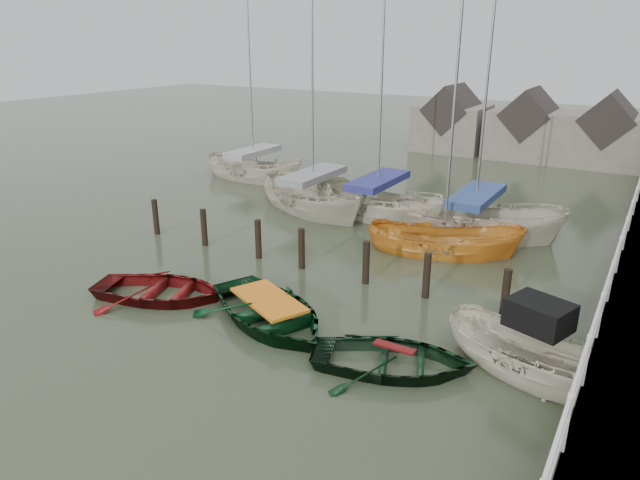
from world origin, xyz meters
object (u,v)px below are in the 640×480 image
Objects in this scene: rowboat_green at (269,323)px; sailboat_c at (443,252)px; motorboat at (530,373)px; sailboat_a at (313,209)px; rowboat_dkgreen at (393,369)px; rowboat_red at (162,298)px; sailboat_d at (473,233)px; sailboat_b at (377,215)px; sailboat_e at (254,177)px.

sailboat_c reaches higher than rowboat_green.
sailboat_a is (-11.28, 8.70, -0.03)m from motorboat.
rowboat_green reaches higher than rowboat_dkgreen.
sailboat_c is (5.84, 8.05, 0.02)m from rowboat_red.
motorboat is at bearing -102.28° from rowboat_red.
sailboat_b is at bearing 80.77° from sailboat_d.
rowboat_red is at bearing -174.34° from sailboat_b.
sailboat_b reaches higher than rowboat_green.
rowboat_red is 0.89× the size of rowboat_green.
rowboat_dkgreen is 0.35× the size of sailboat_a.
sailboat_b reaches higher than sailboat_d.
rowboat_green is 0.42× the size of sailboat_e.
rowboat_green is at bearing -103.74° from rowboat_red.
rowboat_dkgreen is (7.49, 0.05, 0.00)m from rowboat_red.
rowboat_green is 0.42× the size of sailboat_a.
rowboat_dkgreen is 8.17m from sailboat_c.
sailboat_c is at bearing -82.96° from sailboat_a.
motorboat is at bearing -84.45° from rowboat_dkgreen.
sailboat_c is (2.19, 7.64, 0.02)m from rowboat_green.
rowboat_dkgreen is at bearing -70.40° from rowboat_green.
rowboat_red is 10.95m from sailboat_b.
rowboat_green is at bearing -130.51° from sailboat_a.
rowboat_red is 10.17m from sailboat_a.
rowboat_red is at bearing 116.84° from motorboat.
sailboat_a reaches higher than motorboat.
sailboat_c is at bearing 8.98° from rowboat_green.
sailboat_b is (-8.42, 9.36, -0.03)m from motorboat.
rowboat_green is 1.19× the size of rowboat_dkgreen.
sailboat_c is at bearing -109.10° from sailboat_b.
rowboat_red is at bearing 69.80° from rowboat_dkgreen.
rowboat_red is 0.35× the size of sailboat_d.
motorboat is (10.29, 1.42, 0.09)m from rowboat_red.
rowboat_dkgreen is 0.38× the size of sailboat_c.
rowboat_green is at bearing -138.09° from sailboat_e.
sailboat_b is at bearing -104.34° from sailboat_e.
rowboat_red is 0.85× the size of motorboat.
motorboat is 21.05m from sailboat_e.
motorboat is at bearing -161.85° from sailboat_d.
sailboat_e is at bearing 88.06° from sailboat_b.
rowboat_dkgreen is 3.11m from motorboat.
rowboat_green is at bearing 147.42° from sailboat_c.
sailboat_d is 1.08× the size of sailboat_e.
rowboat_green is 16.86m from sailboat_e.
rowboat_red is 1.06× the size of rowboat_dkgreen.
rowboat_red reaches higher than rowboat_dkgreen.
sailboat_e is (-13.08, 2.99, 0.00)m from sailboat_d.
rowboat_red is at bearing 121.35° from rowboat_green.
rowboat_red is 0.33× the size of sailboat_b.
rowboat_red is 15.21m from sailboat_e.
rowboat_dkgreen is 12.12m from sailboat_b.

